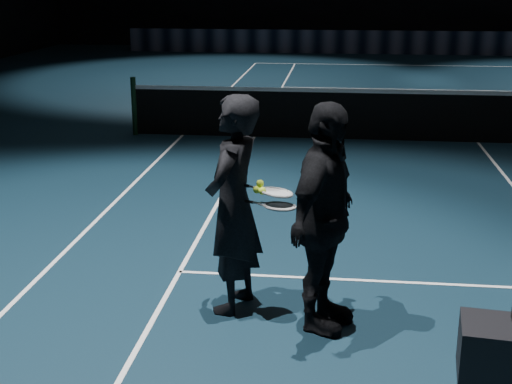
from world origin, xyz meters
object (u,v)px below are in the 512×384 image
player_b (324,219)px  player_a (233,205)px  tennis_balls (260,188)px  racket_lower (280,206)px  racket_upper (277,192)px

player_b → player_a: bearing=90.6°
player_b → tennis_balls: bearing=90.1°
player_a → racket_lower: bearing=85.5°
player_b → racket_lower: size_ratio=2.89×
player_a → racket_lower: player_a is taller
player_a → tennis_balls: size_ratio=16.35×
player_a → tennis_balls: player_a is taller
tennis_balls → player_b: bearing=-19.9°
player_b → tennis_balls: (-0.56, 0.20, 0.19)m
racket_upper → player_a: bearing=-178.3°
player_a → tennis_balls: 0.32m
racket_upper → tennis_balls: tennis_balls is taller
player_b → racket_upper: size_ratio=2.89×
racket_upper → racket_lower: bearing=-42.7°
racket_lower → tennis_balls: size_ratio=5.67×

